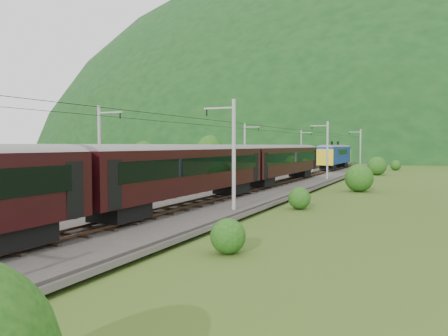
% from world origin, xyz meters
% --- Properties ---
extents(ground, '(600.00, 600.00, 0.00)m').
position_xyz_m(ground, '(0.00, 0.00, 0.00)').
color(ground, '#344D18').
rests_on(ground, ground).
extents(railbed, '(14.00, 220.00, 0.30)m').
position_xyz_m(railbed, '(0.00, 10.00, 0.15)').
color(railbed, '#38332D').
rests_on(railbed, ground).
extents(track_left, '(2.40, 220.00, 0.27)m').
position_xyz_m(track_left, '(-2.40, 10.00, 0.37)').
color(track_left, brown).
rests_on(track_left, railbed).
extents(track_right, '(2.40, 220.00, 0.27)m').
position_xyz_m(track_right, '(2.40, 10.00, 0.37)').
color(track_right, brown).
rests_on(track_right, railbed).
extents(catenary_left, '(2.54, 192.28, 8.00)m').
position_xyz_m(catenary_left, '(-6.12, 32.00, 4.50)').
color(catenary_left, gray).
rests_on(catenary_left, railbed).
extents(catenary_right, '(2.54, 192.28, 8.00)m').
position_xyz_m(catenary_right, '(6.12, 32.00, 4.50)').
color(catenary_right, gray).
rests_on(catenary_right, railbed).
extents(overhead_wires, '(4.83, 198.00, 0.03)m').
position_xyz_m(overhead_wires, '(0.00, 10.00, 7.10)').
color(overhead_wires, black).
rests_on(overhead_wires, ground).
extents(mountain_main, '(504.00, 360.00, 244.00)m').
position_xyz_m(mountain_main, '(0.00, 260.00, 0.00)').
color(mountain_main, black).
rests_on(mountain_main, ground).
extents(mountain_ridge, '(336.00, 280.00, 132.00)m').
position_xyz_m(mountain_ridge, '(-120.00, 300.00, 0.00)').
color(mountain_ridge, black).
rests_on(mountain_ridge, ground).
extents(train, '(3.14, 125.45, 5.47)m').
position_xyz_m(train, '(2.40, 0.10, 3.69)').
color(train, black).
rests_on(train, ground).
extents(hazard_post_near, '(0.14, 0.14, 1.35)m').
position_xyz_m(hazard_post_near, '(-0.38, 50.53, 0.98)').
color(hazard_post_near, red).
rests_on(hazard_post_near, railbed).
extents(hazard_post_far, '(0.17, 0.17, 1.61)m').
position_xyz_m(hazard_post_far, '(0.55, 34.58, 1.10)').
color(hazard_post_far, red).
rests_on(hazard_post_far, railbed).
extents(signal, '(0.28, 0.28, 2.49)m').
position_xyz_m(signal, '(-4.42, 26.27, 1.76)').
color(signal, black).
rests_on(signal, railbed).
extents(vegetation_left, '(13.02, 147.63, 6.61)m').
position_xyz_m(vegetation_left, '(-13.30, 21.51, 2.32)').
color(vegetation_left, '#154312').
rests_on(vegetation_left, ground).
extents(vegetation_right, '(5.29, 108.27, 3.05)m').
position_xyz_m(vegetation_right, '(11.84, 4.04, 1.31)').
color(vegetation_right, '#154312').
rests_on(vegetation_right, ground).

